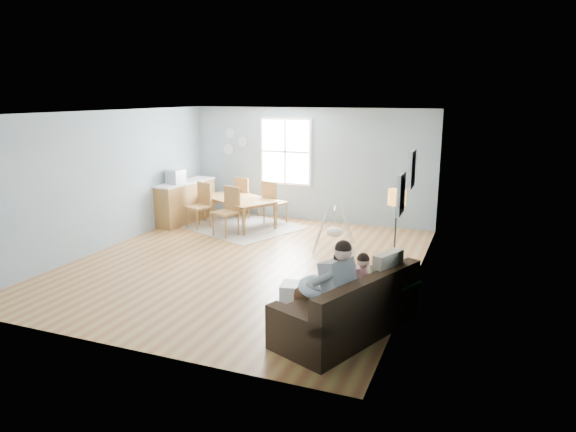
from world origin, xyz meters
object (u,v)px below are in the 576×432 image
at_px(toddler, 356,277).
at_px(storage_cube, 295,299).
at_px(sofa, 350,312).
at_px(father, 328,285).
at_px(chair_sw, 201,202).
at_px(chair_ne, 272,199).
at_px(chair_se, 228,207).
at_px(counter, 185,201).
at_px(dining_table, 237,212).
at_px(floor_lamp, 397,204).
at_px(monitor, 175,177).
at_px(chair_nw, 245,194).
at_px(baby_swing, 335,231).

distance_m(toddler, storage_cube, 1.01).
xyz_separation_m(sofa, father, (-0.23, -0.22, 0.42)).
relative_size(chair_sw, chair_ne, 1.00).
distance_m(chair_se, counter, 1.67).
bearing_deg(storage_cube, dining_table, 125.88).
distance_m(chair_sw, chair_ne, 1.66).
xyz_separation_m(floor_lamp, monitor, (-5.34, 1.54, -0.07)).
xyz_separation_m(floor_lamp, dining_table, (-3.99, 1.98, -0.88)).
xyz_separation_m(dining_table, chair_nw, (-0.19, 0.80, 0.26)).
relative_size(sofa, chair_nw, 2.19).
distance_m(father, chair_sw, 6.10).
distance_m(chair_nw, monitor, 1.79).
height_order(father, chair_se, father).
xyz_separation_m(chair_ne, counter, (-2.03, -0.54, -0.10)).
bearing_deg(sofa, chair_nw, 127.67).
bearing_deg(toddler, dining_table, 132.35).
bearing_deg(dining_table, chair_ne, 61.03).
bearing_deg(chair_ne, toddler, -55.89).
height_order(father, toddler, father).
bearing_deg(dining_table, counter, -145.61).
height_order(storage_cube, counter, counter).
bearing_deg(toddler, chair_ne, 124.11).
bearing_deg(storage_cube, sofa, -20.37).
xyz_separation_m(father, monitor, (-5.00, 4.25, 0.44)).
bearing_deg(dining_table, sofa, -19.49).
xyz_separation_m(sofa, toddler, (0.01, 0.21, 0.41)).
bearing_deg(chair_nw, monitor, -132.98).
bearing_deg(baby_swing, monitor, 172.08).
height_order(chair_sw, chair_se, chair_se).
distance_m(dining_table, chair_se, 0.87).
xyz_separation_m(floor_lamp, baby_swing, (-1.34, 0.98, -0.84)).
bearing_deg(chair_ne, storage_cube, -63.38).
bearing_deg(floor_lamp, chair_ne, 143.67).
height_order(toddler, baby_swing, toddler).
relative_size(floor_lamp, dining_table, 0.78).
bearing_deg(monitor, storage_cube, -40.40).
bearing_deg(chair_sw, toddler, -39.82).
xyz_separation_m(father, chair_se, (-3.45, 3.90, -0.10)).
distance_m(chair_sw, chair_se, 0.98).
xyz_separation_m(floor_lamp, chair_se, (-3.79, 1.19, -0.60)).
distance_m(sofa, dining_table, 5.92).
xyz_separation_m(father, chair_sw, (-4.36, 4.27, -0.11)).
relative_size(sofa, counter, 1.24).
bearing_deg(baby_swing, father, -74.88).
height_order(counter, monitor, monitor).
xyz_separation_m(toddler, baby_swing, (-1.24, 3.26, -0.33)).
bearing_deg(father, counter, 137.33).
relative_size(chair_ne, counter, 0.58).
relative_size(chair_nw, baby_swing, 1.01).
distance_m(floor_lamp, dining_table, 4.54).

